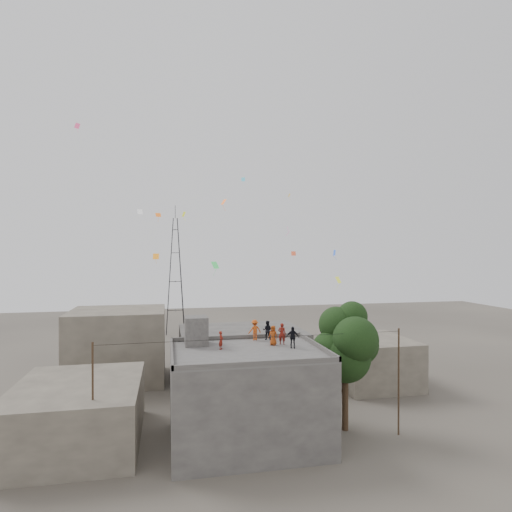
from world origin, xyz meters
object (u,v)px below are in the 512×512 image
at_px(tree, 347,344).
at_px(person_red_adult, 282,334).
at_px(person_dark_adult, 293,337).
at_px(stair_head_box, 196,331).
at_px(transmission_tower, 175,275).

height_order(tree, person_red_adult, tree).
xyz_separation_m(tree, person_dark_adult, (-4.16, -0.38, 0.73)).
relative_size(stair_head_box, tree, 0.22).
relative_size(person_red_adult, person_dark_adult, 1.03).
xyz_separation_m(person_red_adult, person_dark_adult, (0.42, -1.23, -0.03)).
height_order(stair_head_box, person_dark_adult, stair_head_box).
bearing_deg(transmission_tower, tree, -73.91).
bearing_deg(stair_head_box, transmission_tower, 91.23).
bearing_deg(tree, person_dark_adult, -174.76).
bearing_deg(transmission_tower, person_dark_adult, -79.73).
height_order(stair_head_box, transmission_tower, transmission_tower).
xyz_separation_m(stair_head_box, person_red_adult, (5.99, -1.15, -0.24)).
bearing_deg(tree, transmission_tower, 106.09).
xyz_separation_m(transmission_tower, person_red_adult, (6.79, -38.55, -2.21)).
bearing_deg(stair_head_box, tree, -10.74).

